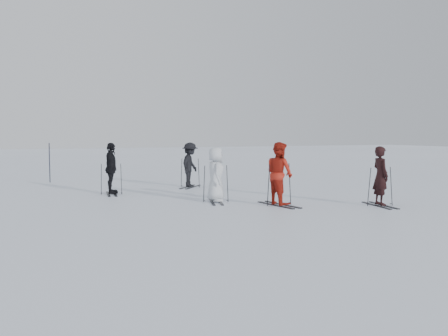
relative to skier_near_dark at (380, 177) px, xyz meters
name	(u,v)px	position (x,y,z in m)	size (l,w,h in m)	color
ground	(236,200)	(-3.51, 2.84, -0.89)	(120.00, 120.00, 0.00)	silver
skier_near_dark	(380,177)	(0.00, 0.00, 0.00)	(0.65, 0.43, 1.78)	black
skier_red	(279,174)	(-2.76, 1.29, 0.06)	(0.92, 0.72, 1.90)	#A81F12
skier_grey	(216,175)	(-4.27, 2.73, -0.03)	(0.84, 0.55, 1.72)	silver
skier_uphill_left	(111,169)	(-6.96, 6.07, 0.03)	(1.07, 0.45, 1.83)	black
skier_uphill_far	(190,165)	(-3.56, 7.22, 0.01)	(1.16, 0.67, 1.79)	black
skis_near_dark	(380,186)	(0.00, 0.00, -0.28)	(0.88, 1.66, 1.21)	black
skis_red	(279,184)	(-2.76, 1.29, -0.23)	(0.96, 1.81, 1.32)	black
skis_grey	(216,183)	(-4.27, 2.73, -0.28)	(0.88, 1.67, 1.22)	black
skis_uphill_left	(111,179)	(-6.96, 6.07, -0.32)	(0.83, 1.57, 1.14)	black
skis_uphill_far	(190,172)	(-3.56, 7.22, -0.28)	(0.89, 1.67, 1.22)	black
piste_marker	(50,163)	(-8.68, 11.58, 0.00)	(0.04, 0.04, 1.77)	black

